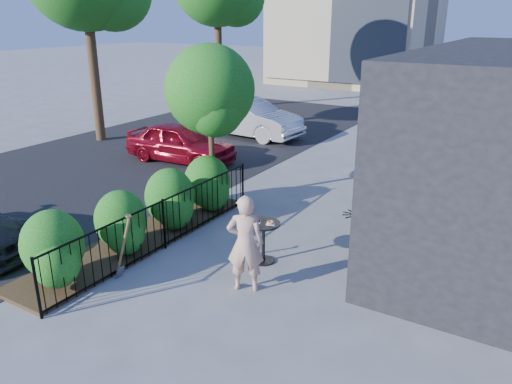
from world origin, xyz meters
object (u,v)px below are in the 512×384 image
Objects in this scene: patio_tree at (211,95)px; woman at (245,244)px; cafe_table at (263,235)px; car_silver at (247,117)px; car_red at (181,142)px; shovel at (123,250)px.

patio_tree is 4.84m from woman.
car_silver reaches higher than cafe_table.
car_silver is (-0.09, 4.20, 0.12)m from car_red.
woman is at bearing -46.93° from patio_tree.
car_silver reaches higher than shovel.
cafe_table is 0.19× the size of car_silver.
car_silver is at bearing -1.86° from car_red.
patio_tree is at bearing 103.30° from shovel.
woman is 8.50m from car_red.
woman is at bearing -136.00° from car_red.
car_red reaches higher than cafe_table.
patio_tree is 4.17m from cafe_table.
shovel is (-1.81, -1.95, 0.03)m from cafe_table.
cafe_table is 0.23× the size of car_red.
shovel is 7.87m from car_red.
patio_tree is 2.86× the size of shovel.
shovel is (0.98, -4.15, -2.16)m from patio_tree.
patio_tree reaches higher than car_red.
woman is (0.26, -1.06, 0.31)m from cafe_table.
shovel is at bearing -76.70° from patio_tree.
patio_tree is 4.78m from shovel.
shovel is 0.36× the size of car_red.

